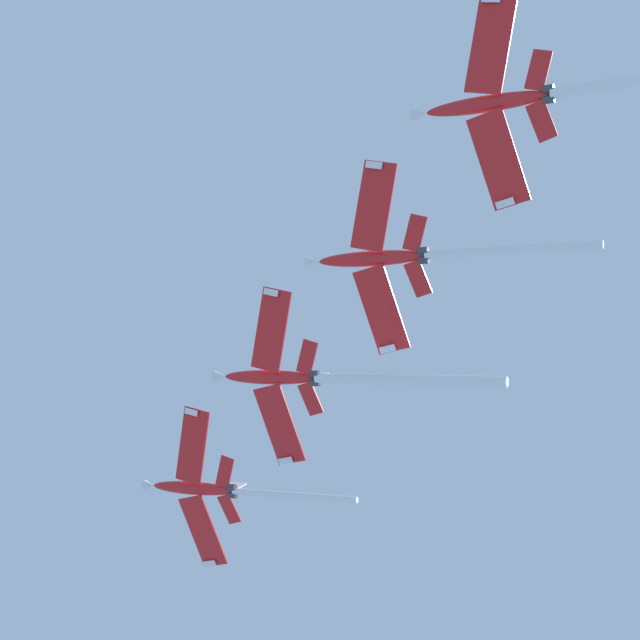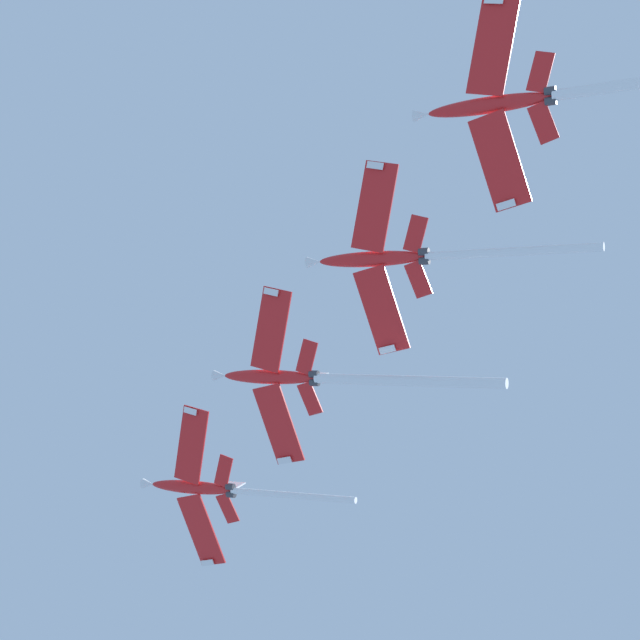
{
  "view_description": "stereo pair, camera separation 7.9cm",
  "coord_description": "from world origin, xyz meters",
  "px_view_note": "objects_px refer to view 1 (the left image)",
  "views": [
    {
      "loc": [
        -44.25,
        5.14,
        1.92
      ],
      "look_at": [
        -34.5,
        5.46,
        91.53
      ],
      "focal_mm": 47.43,
      "sensor_mm": 36.0,
      "label": 1
    },
    {
      "loc": [
        -44.26,
        5.22,
        1.92
      ],
      "look_at": [
        -34.5,
        5.46,
        91.53
      ],
      "focal_mm": 47.43,
      "sensor_mm": 36.0,
      "label": 2
    }
  ],
  "objects_px": {
    "jet_second": "(314,378)",
    "jet_lead": "(209,489)",
    "jet_third": "(400,257)",
    "jet_fourth": "(529,97)"
  },
  "relations": [
    {
      "from": "jet_second",
      "to": "jet_lead",
      "type": "bearing_deg",
      "value": 41.96
    },
    {
      "from": "jet_third",
      "to": "jet_fourth",
      "type": "xyz_separation_m",
      "value": [
        -14.44,
        -11.59,
        -6.14
      ]
    },
    {
      "from": "jet_lead",
      "to": "jet_second",
      "type": "bearing_deg",
      "value": -138.04
    },
    {
      "from": "jet_lead",
      "to": "jet_second",
      "type": "height_order",
      "value": "jet_lead"
    },
    {
      "from": "jet_second",
      "to": "jet_fourth",
      "type": "distance_m",
      "value": 35.64
    },
    {
      "from": "jet_lead",
      "to": "jet_third",
      "type": "relative_size",
      "value": 0.97
    },
    {
      "from": "jet_second",
      "to": "jet_third",
      "type": "height_order",
      "value": "jet_second"
    },
    {
      "from": "jet_lead",
      "to": "jet_third",
      "type": "distance_m",
      "value": 37.42
    },
    {
      "from": "jet_third",
      "to": "jet_fourth",
      "type": "bearing_deg",
      "value": -141.25
    },
    {
      "from": "jet_lead",
      "to": "jet_second",
      "type": "relative_size",
      "value": 0.87
    }
  ]
}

